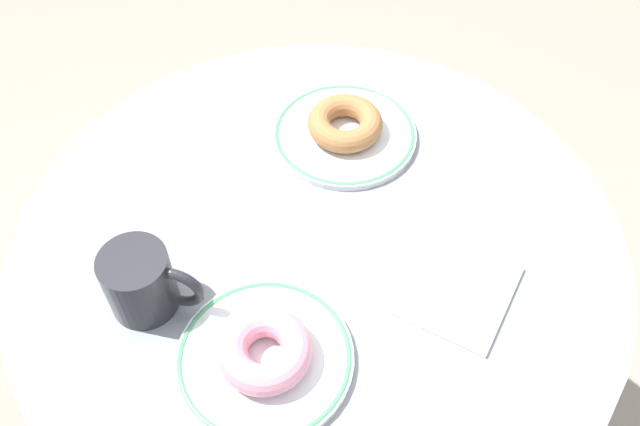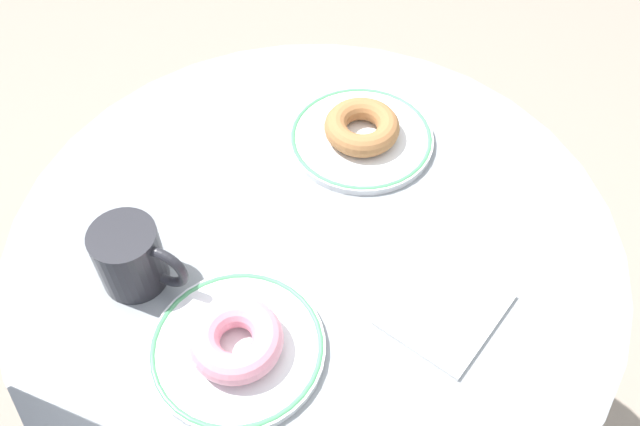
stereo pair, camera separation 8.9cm
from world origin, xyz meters
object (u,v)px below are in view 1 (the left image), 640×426
(plate_right, at_px, (345,134))
(donut_pink_frosted, at_px, (264,350))
(coffee_mug, at_px, (142,282))
(plate_left, at_px, (265,358))
(donut_cinnamon, at_px, (345,123))
(paper_napkin, at_px, (460,291))
(cafe_table, at_px, (318,326))

(plate_right, bearing_deg, donut_pink_frosted, -166.53)
(coffee_mug, bearing_deg, plate_left, -89.57)
(plate_left, distance_m, plate_right, 0.36)
(plate_left, height_order, donut_pink_frosted, donut_pink_frosted)
(coffee_mug, bearing_deg, donut_cinnamon, -12.27)
(plate_right, relative_size, coffee_mug, 1.74)
(paper_napkin, relative_size, coffee_mug, 1.15)
(donut_cinnamon, distance_m, coffee_mug, 0.36)
(cafe_table, bearing_deg, paper_napkin, -86.50)
(donut_cinnamon, relative_size, paper_napkin, 0.78)
(plate_right, bearing_deg, coffee_mug, 167.73)
(cafe_table, relative_size, plate_right, 3.82)
(plate_left, relative_size, coffee_mug, 1.69)
(plate_left, height_order, coffee_mug, coffee_mug)
(plate_right, height_order, donut_pink_frosted, donut_pink_frosted)
(cafe_table, relative_size, donut_cinnamon, 7.39)
(cafe_table, xyz_separation_m, coffee_mug, (-0.18, 0.13, 0.27))
(plate_left, height_order, plate_right, same)
(plate_right, xyz_separation_m, paper_napkin, (-0.17, -0.24, -0.00))
(plate_left, xyz_separation_m, paper_napkin, (0.19, -0.16, -0.00))
(donut_cinnamon, xyz_separation_m, paper_napkin, (-0.17, -0.24, -0.02))
(plate_left, distance_m, paper_napkin, 0.25)
(donut_cinnamon, xyz_separation_m, coffee_mug, (-0.36, 0.08, 0.02))
(plate_left, relative_size, paper_napkin, 1.47)
(cafe_table, distance_m, coffee_mug, 0.35)
(cafe_table, height_order, donut_pink_frosted, donut_pink_frosted)
(paper_napkin, xyz_separation_m, coffee_mug, (-0.19, 0.32, 0.04))
(cafe_table, distance_m, donut_pink_frosted, 0.31)
(plate_right, relative_size, donut_cinnamon, 1.94)
(cafe_table, distance_m, donut_cinnamon, 0.31)
(coffee_mug, bearing_deg, plate_right, -12.27)
(plate_left, distance_m, coffee_mug, 0.16)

